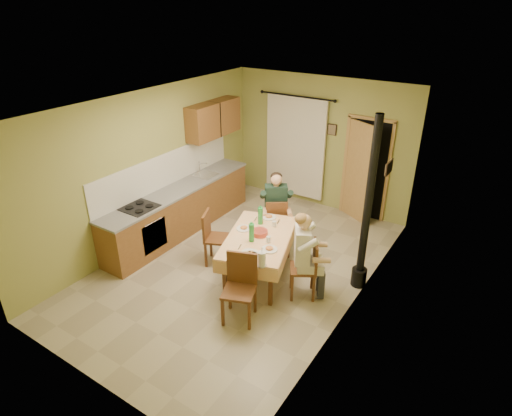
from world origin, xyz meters
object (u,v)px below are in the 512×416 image
Objects in this scene: man_far at (276,202)px; dining_table at (259,256)px; man_right at (304,246)px; chair_near at (239,301)px; chair_far at (275,230)px; stove_flue at (365,229)px; chair_right at (303,279)px; chair_left at (217,248)px.

dining_table is at bearing -109.05° from man_far.
chair_near is at bearing 122.11° from man_right.
man_right reaches higher than chair_far.
dining_table is 1.19m from man_far.
stove_flue is at bearing -145.00° from chair_near.
chair_far is at bearing 15.56° from man_right.
chair_near is 1.07× the size of chair_right.
chair_far reaches higher than dining_table.
dining_table is at bearing 56.09° from chair_right.
dining_table is 1.98× the size of chair_right.
man_far is (-0.30, 1.04, 0.50)m from dining_table.
chair_near is 1.11m from chair_right.
chair_near is 1.04× the size of chair_left.
chair_far is 1.67m from man_right.
man_far is at bearing -93.92° from chair_near.
man_far is (0.53, 1.09, 0.59)m from chair_left.
chair_left reaches higher than chair_far.
man_far is 1.00× the size of man_right.
chair_right is at bearing -78.63° from man_far.
stove_flue reaches higher than chair_left.
chair_left is at bearing -151.00° from man_far.
dining_table is 1.09m from chair_near.
man_far reaches higher than chair_right.
man_far is at bearing 87.94° from dining_table.
stove_flue reaches higher than man_far.
dining_table is at bearing 69.72° from chair_left.
chair_near is at bearing 121.76° from chair_right.
man_right is at bearing 90.00° from chair_right.
stove_flue is (0.64, 0.72, 0.74)m from chair_right.
chair_left is at bearing -151.54° from chair_far.
chair_near reaches higher than chair_far.
man_far reaches higher than dining_table.
chair_left is 1.35m from man_far.
chair_near is at bearing -124.14° from stove_flue.
chair_left is 0.69× the size of man_far.
chair_right is (1.14, -1.08, -0.00)m from chair_far.
chair_near is 2.18m from stove_flue.
stove_flue is (2.31, 0.72, 0.73)m from chair_left.
chair_far is 0.59m from man_far.
chair_left is (-0.54, -1.08, 0.00)m from chair_far.
chair_far is at bearing 168.51° from stove_flue.
stove_flue is at bearing 6.14° from dining_table.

